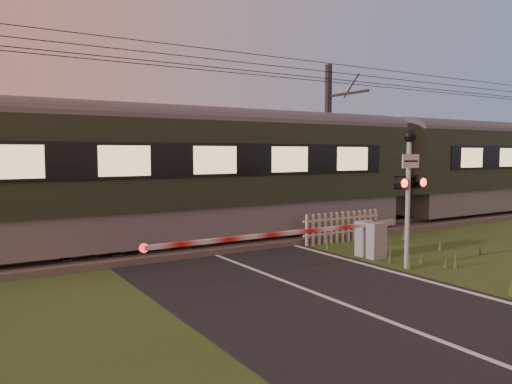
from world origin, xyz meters
TOP-DOWN VIEW (x-y plane):
  - ground at (0.00, 0.00)m, footprint 160.00×160.00m
  - road at (0.02, -0.23)m, footprint 6.00×140.00m
  - track_bed at (0.00, 6.50)m, footprint 140.00×3.40m
  - overhead_wires at (0.00, 6.50)m, footprint 120.00×0.62m
  - train at (8.48, 6.50)m, footprint 42.93×2.96m
  - boom_gate at (3.15, 2.43)m, footprint 7.52×0.76m
  - crossing_signal at (3.39, 0.95)m, footprint 0.89×0.36m
  - picket_fence at (4.50, 4.60)m, footprint 3.17×0.08m
  - catenary_mast at (7.34, 8.72)m, footprint 0.21×2.45m

SIDE VIEW (x-z plane):
  - ground at x=0.00m, z-range 0.00..0.00m
  - road at x=0.02m, z-range 0.00..0.03m
  - track_bed at x=0.00m, z-range -0.13..0.26m
  - picket_fence at x=4.50m, z-range 0.01..1.00m
  - boom_gate at x=3.15m, z-range 0.06..1.07m
  - train at x=8.48m, z-range 0.28..4.28m
  - crossing_signal at x=3.39m, z-range 0.66..4.15m
  - catenary_mast at x=7.34m, z-range 0.14..6.71m
  - overhead_wires at x=0.00m, z-range 5.41..6.04m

